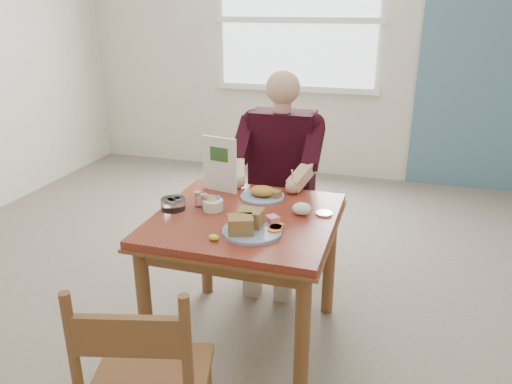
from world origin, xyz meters
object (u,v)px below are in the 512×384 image
(table, at_px, (245,235))
(chair_far, at_px, (282,207))
(far_plate, at_px, (263,194))
(near_plate, at_px, (250,225))
(diner, at_px, (280,164))

(table, xyz_separation_m, chair_far, (0.00, 0.80, -0.16))
(far_plate, bearing_deg, near_plate, -82.17)
(table, bearing_deg, chair_far, 90.00)
(chair_far, xyz_separation_m, far_plate, (0.02, -0.54, 0.30))
(chair_far, bearing_deg, diner, -89.99)
(chair_far, relative_size, near_plate, 2.77)
(table, bearing_deg, near_plate, -65.32)
(far_plate, bearing_deg, diner, 92.84)
(chair_far, distance_m, near_plate, 1.03)
(diner, height_order, far_plate, diner)
(chair_far, height_order, far_plate, chair_far)
(table, height_order, near_plate, near_plate)
(near_plate, bearing_deg, far_plate, 97.83)
(table, height_order, chair_far, chair_far)
(diner, bearing_deg, table, -90.00)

